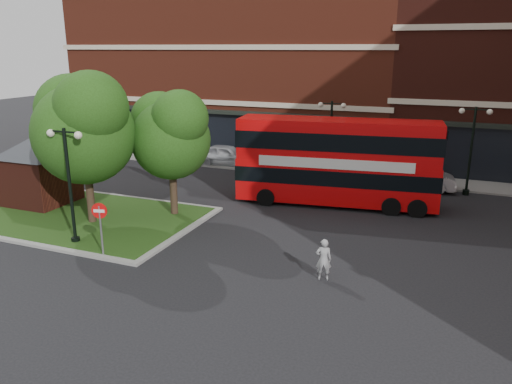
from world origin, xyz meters
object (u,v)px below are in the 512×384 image
at_px(bus, 337,156).
at_px(car_silver, 227,155).
at_px(car_white, 415,177).
at_px(woman, 324,259).

distance_m(bus, car_silver, 11.19).
bearing_deg(bus, car_silver, 139.42).
height_order(car_silver, car_white, car_silver).
relative_size(woman, car_silver, 0.35).
distance_m(bus, car_white, 6.13).
bearing_deg(car_white, car_silver, 77.23).
distance_m(car_silver, car_white, 13.05).
bearing_deg(car_silver, car_white, -101.37).
xyz_separation_m(bus, car_white, (3.71, 4.51, -1.86)).
bearing_deg(woman, car_white, -113.93).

